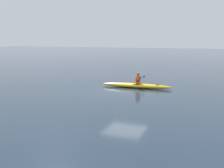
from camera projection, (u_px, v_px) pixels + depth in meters
ground_plane at (125, 92)px, 16.86m from camera, size 160.00×160.00×0.00m
kayak at (136, 86)px, 18.41m from camera, size 4.92×0.98×0.31m
kayaker at (138, 79)px, 18.29m from camera, size 0.46×2.46×0.74m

